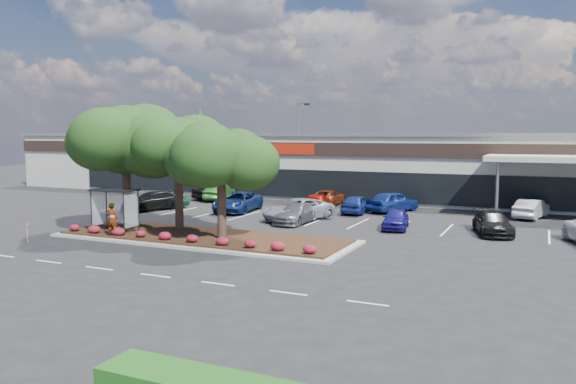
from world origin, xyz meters
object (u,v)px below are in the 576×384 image
at_px(survey_stake, 27,230).
at_px(car_0, 152,201).
at_px(car_1, 166,201).
at_px(light_pole, 299,157).

distance_m(survey_stake, car_0, 14.27).
bearing_deg(car_1, light_pole, 81.84).
relative_size(light_pole, survey_stake, 8.00).
distance_m(car_0, car_1, 1.25).
relative_size(light_pole, car_0, 1.78).
bearing_deg(car_0, light_pole, 78.93).
bearing_deg(survey_stake, light_pole, 78.71).
distance_m(light_pole, survey_stake, 27.19).
height_order(light_pole, survey_stake, light_pole).
distance_m(light_pole, car_1, 13.73).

